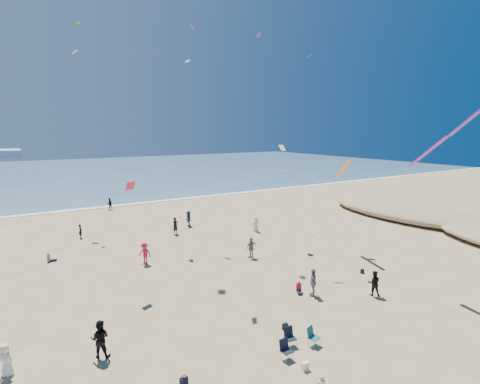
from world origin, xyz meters
TOP-DOWN VIEW (x-y plane):
  - ocean at (0.00, 95.00)m, footprint 220.00×100.00m
  - surf_line at (0.00, 45.00)m, footprint 220.00×1.20m
  - standing_flyers at (2.70, 18.05)m, footprint 25.67×39.47m
  - seated_group at (-0.26, 4.88)m, footprint 15.23×32.68m
  - chair_cluster at (1.84, 2.14)m, footprint 2.68×1.44m
  - white_tote at (1.10, 0.69)m, footprint 0.35×0.20m
  - black_backpack at (2.57, 4.04)m, footprint 0.30×0.22m
  - navy_bag at (13.15, 7.49)m, footprint 0.28×0.18m
  - kites_aloft at (9.14, 12.97)m, footprint 38.25×38.12m

SIDE VIEW (x-z plane):
  - ocean at x=0.00m, z-range 0.00..0.06m
  - surf_line at x=0.00m, z-range 0.00..0.08m
  - navy_bag at x=13.15m, z-range 0.00..0.34m
  - black_backpack at x=2.57m, z-range 0.00..0.38m
  - white_tote at x=1.10m, z-range 0.00..0.40m
  - seated_group at x=-0.26m, z-range 0.00..0.84m
  - chair_cluster at x=1.84m, z-range 0.00..1.00m
  - standing_flyers at x=2.70m, z-range -0.07..1.87m
  - kites_aloft at x=9.14m, z-range 1.89..29.25m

